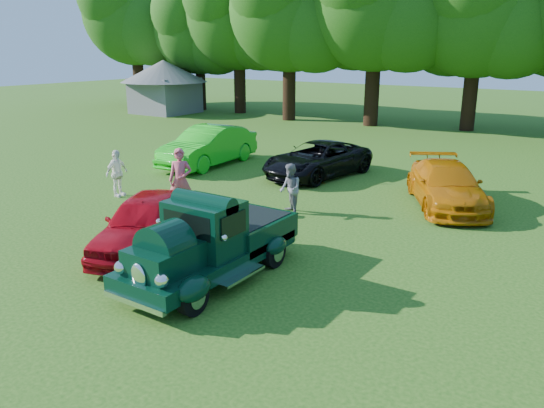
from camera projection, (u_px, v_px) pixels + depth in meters
The scene contains 11 objects.
ground at pixel (207, 271), 11.80m from camera, with size 120.00×120.00×0.00m, color #1E4C11.
hero_pickup at pixel (212, 244), 11.30m from camera, with size 2.11×4.52×1.77m.
red_convertible at pixel (147, 222), 12.87m from camera, with size 1.67×4.14×1.41m, color #A40711.
back_car_lime at pixel (208, 146), 22.18m from camera, with size 1.73×4.96×1.63m, color #1AB718.
back_car_black at pixel (317, 159), 20.31m from camera, with size 2.21×4.79×1.33m, color black.
back_car_orange at pixel (446, 185), 16.49m from camera, with size 1.88×4.62×1.34m, color #C06806.
spectator_pink at pixel (181, 180), 15.92m from camera, with size 0.70×0.46×1.92m, color #C85263.
spectator_grey at pixel (290, 189), 15.74m from camera, with size 0.73×0.57×1.51m, color slate.
spectator_white at pixel (117, 173), 17.55m from camera, with size 0.92×0.38×1.57m, color white.
gazebo at pixel (164, 81), 39.58m from camera, with size 6.40×6.40×3.90m.
tree_line at pixel (486, 3), 28.85m from camera, with size 63.87×10.52×12.09m.
Camera 1 is at (7.27, -8.23, 4.79)m, focal length 35.00 mm.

